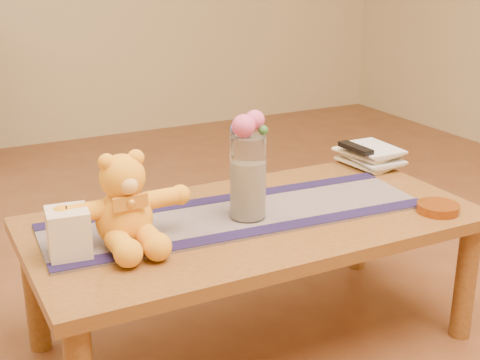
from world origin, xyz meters
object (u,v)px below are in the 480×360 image
tv_remote (356,148)px  amber_dish (438,208)px  book_bottom (353,166)px  bronze_ball (248,207)px  pillar_candle (69,232)px  glass_vase (248,177)px  teddy_bear (123,200)px

tv_remote → amber_dish: tv_remote is taller
book_bottom → tv_remote: size_ratio=1.39×
bronze_ball → tv_remote: bearing=23.2°
pillar_candle → tv_remote: size_ratio=0.82×
glass_vase → book_bottom: (0.59, 0.26, -0.13)m
teddy_bear → amber_dish: teddy_bear is taller
bronze_ball → tv_remote: 0.65m
bronze_ball → tv_remote: (0.59, 0.25, 0.04)m
amber_dish → bronze_ball: bearing=159.0°
glass_vase → bronze_ball: glass_vase is taller
teddy_bear → bronze_ball: 0.40m
pillar_candle → amber_dish: (1.12, -0.21, -0.06)m
tv_remote → amber_dish: bearing=-95.4°
book_bottom → tv_remote: bearing=-93.0°
book_bottom → bronze_ball: bearing=-161.4°
teddy_bear → bronze_ball: bearing=-1.9°
book_bottom → amber_dish: bearing=-98.3°
pillar_candle → amber_dish: bearing=-10.6°
teddy_bear → book_bottom: (0.98, 0.26, -0.12)m
glass_vase → amber_dish: (0.57, -0.23, -0.12)m
glass_vase → tv_remote: (0.59, 0.25, -0.05)m
teddy_bear → bronze_ball: size_ratio=5.14×
pillar_candle → amber_dish: 1.14m
bronze_ball → tv_remote: size_ratio=0.45×
glass_vase → tv_remote: glass_vase is taller
teddy_bear → glass_vase: 0.39m
teddy_bear → amber_dish: (0.96, -0.23, -0.12)m
tv_remote → amber_dish: 0.48m
book_bottom → teddy_bear: bearing=-170.7°
teddy_bear → tv_remote: bearing=13.3°
pillar_candle → bronze_ball: 0.55m
glass_vase → tv_remote: size_ratio=1.62×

